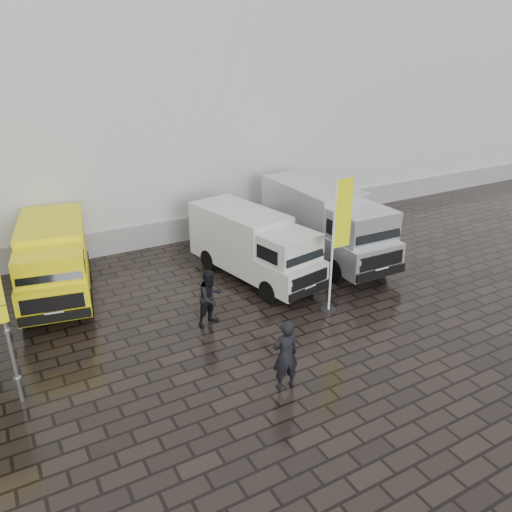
{
  "coord_description": "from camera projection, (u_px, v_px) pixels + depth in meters",
  "views": [
    {
      "loc": [
        -8.82,
        -11.15,
        7.75
      ],
      "look_at": [
        -1.32,
        2.2,
        1.3
      ],
      "focal_mm": 35.0,
      "sensor_mm": 36.0,
      "label": 1
    }
  ],
  "objects": [
    {
      "name": "ground",
      "position": [
        325.0,
        309.0,
        15.95
      ],
      "size": [
        120.0,
        120.0,
        0.0
      ],
      "primitive_type": "plane",
      "color": "black",
      "rests_on": "ground"
    },
    {
      "name": "exhibition_hall",
      "position": [
        186.0,
        81.0,
        27.38
      ],
      "size": [
        44.0,
        16.0,
        12.0
      ],
      "primitive_type": "cube",
      "color": "silver",
      "rests_on": "ground"
    },
    {
      "name": "hall_plinth",
      "position": [
        258.0,
        216.0,
        23.04
      ],
      "size": [
        44.0,
        0.15,
        1.0
      ],
      "primitive_type": "cube",
      "color": "gray",
      "rests_on": "ground"
    },
    {
      "name": "van_yellow",
      "position": [
        55.0,
        262.0,
        16.34
      ],
      "size": [
        2.95,
        5.54,
        2.43
      ],
      "primitive_type": null,
      "rotation": [
        0.0,
        0.0,
        -0.18
      ],
      "color": "#FFEE0D",
      "rests_on": "ground"
    },
    {
      "name": "van_white",
      "position": [
        254.0,
        247.0,
        17.65
      ],
      "size": [
        2.81,
        5.75,
        2.39
      ],
      "primitive_type": null,
      "rotation": [
        0.0,
        0.0,
        0.18
      ],
      "color": "silver",
      "rests_on": "ground"
    },
    {
      "name": "van_silver",
      "position": [
        326.0,
        224.0,
        19.29
      ],
      "size": [
        2.25,
        6.45,
        2.78
      ],
      "primitive_type": null,
      "rotation": [
        0.0,
        0.0,
        -0.02
      ],
      "color": "silver",
      "rests_on": "ground"
    },
    {
      "name": "flagpole",
      "position": [
        338.0,
        238.0,
        15.01
      ],
      "size": [
        0.88,
        0.5,
        4.41
      ],
      "color": "black",
      "rests_on": "ground"
    },
    {
      "name": "wheelie_bin",
      "position": [
        336.0,
        204.0,
        24.68
      ],
      "size": [
        0.8,
        0.8,
        1.05
      ],
      "primitive_type": "cube",
      "rotation": [
        0.0,
        0.0,
        0.33
      ],
      "color": "black",
      "rests_on": "ground"
    },
    {
      "name": "person_front",
      "position": [
        285.0,
        355.0,
        11.95
      ],
      "size": [
        0.71,
        0.51,
        1.85
      ],
      "primitive_type": "imported",
      "rotation": [
        0.0,
        0.0,
        3.04
      ],
      "color": "black",
      "rests_on": "ground"
    },
    {
      "name": "person_tent",
      "position": [
        211.0,
        297.0,
        14.78
      ],
      "size": [
        1.02,
        0.89,
        1.76
      ],
      "primitive_type": "imported",
      "rotation": [
        0.0,
        0.0,
        0.3
      ],
      "color": "black",
      "rests_on": "ground"
    }
  ]
}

